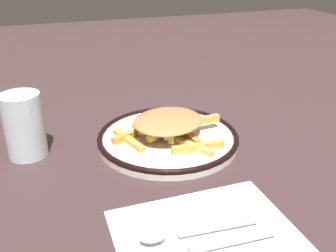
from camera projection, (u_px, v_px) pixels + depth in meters
The scene contains 8 objects.
ground_plane at pixel (168, 143), 0.70m from camera, with size 2.60×2.60×0.00m, color #402C2F.
plate at pixel (168, 138), 0.70m from camera, with size 0.26×0.26×0.02m.
fries_heap at pixel (169, 124), 0.68m from camera, with size 0.18×0.21×0.04m.
napkin at pixel (206, 233), 0.47m from camera, with size 0.17×0.22×0.01m, color white.
fork at pixel (206, 246), 0.44m from camera, with size 0.02×0.18×0.01m.
spoon at pixel (179, 233), 0.46m from camera, with size 0.03×0.15×0.01m.
water_glass at pixel (24, 125), 0.64m from camera, with size 0.07×0.07×0.11m, color silver.
salt_shaker at pixel (14, 123), 0.68m from camera, with size 0.04×0.04×0.08m.
Camera 1 is at (-0.58, 0.20, 0.33)m, focal length 40.68 mm.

